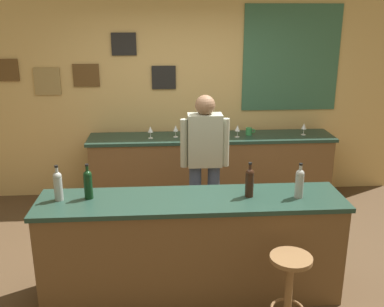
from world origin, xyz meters
TOP-DOWN VIEW (x-y plane):
  - ground_plane at (0.00, 0.00)m, footprint 10.00×10.00m
  - back_wall at (0.04, 2.03)m, footprint 6.00×0.09m
  - bar_counter at (0.00, -0.40)m, footprint 2.61×0.60m
  - side_counter at (0.40, 1.65)m, footprint 3.17×0.56m
  - bartender at (0.21, 0.62)m, footprint 0.52×0.21m
  - bar_stool at (0.71, -0.99)m, footprint 0.32×0.32m
  - wine_bottle_a at (-1.11, -0.35)m, footprint 0.07×0.07m
  - wine_bottle_b at (-0.87, -0.33)m, footprint 0.07×0.07m
  - wine_bottle_c at (0.49, -0.39)m, footprint 0.07×0.07m
  - wine_bottle_d at (0.91, -0.44)m, footprint 0.07×0.07m
  - wine_glass_a at (-0.38, 1.60)m, footprint 0.07×0.07m
  - wine_glass_b at (-0.06, 1.64)m, footprint 0.07×0.07m
  - wine_glass_c at (0.73, 1.59)m, footprint 0.07×0.07m
  - wine_glass_d at (1.61, 1.63)m, footprint 0.07×0.07m
  - coffee_mug at (0.90, 1.68)m, footprint 0.13×0.08m

SIDE VIEW (x-z plane):
  - ground_plane at x=0.00m, z-range 0.00..0.00m
  - side_counter at x=0.40m, z-range 0.00..0.90m
  - bar_stool at x=0.71m, z-range 0.12..0.80m
  - bar_counter at x=0.00m, z-range 0.00..0.92m
  - bartender at x=0.21m, z-range 0.13..1.75m
  - coffee_mug at x=0.90m, z-range 0.90..1.00m
  - wine_glass_a at x=-0.38m, z-range 0.93..1.09m
  - wine_glass_b at x=-0.06m, z-range 0.93..1.09m
  - wine_glass_c at x=0.73m, z-range 0.93..1.09m
  - wine_glass_d at x=1.61m, z-range 0.93..1.09m
  - wine_bottle_a at x=-1.11m, z-range 0.90..1.21m
  - wine_bottle_b at x=-0.87m, z-range 0.90..1.21m
  - wine_bottle_c at x=0.49m, z-range 0.90..1.21m
  - wine_bottle_d at x=0.91m, z-range 0.90..1.21m
  - back_wall at x=0.04m, z-range 0.02..2.82m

